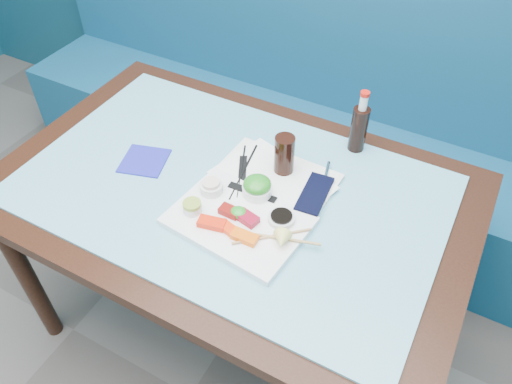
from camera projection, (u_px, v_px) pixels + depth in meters
The scene contains 34 objects.
booth_bench at pixel (327, 134), 2.26m from camera, with size 3.00×0.56×1.17m.
dining_table at pixel (231, 208), 1.53m from camera, with size 1.40×0.90×0.75m.
glass_top at pixel (230, 188), 1.47m from camera, with size 1.22×0.76×0.01m, color #63ADC6.
sashimi_plate at pixel (239, 221), 1.36m from camera, with size 0.36×0.26×0.02m, color white.
salmon_left at pixel (212, 223), 1.33m from camera, with size 0.07×0.04×0.02m, color red.
salmon_mid at pixel (229, 229), 1.31m from camera, with size 0.06×0.03×0.02m, color #FF340A.
salmon_right at pixel (245, 237), 1.29m from camera, with size 0.07×0.03×0.02m, color #FF610A.
tuna_left at pixel (230, 211), 1.36m from camera, with size 0.06×0.03×0.02m, color maroon.
tuna_right at pixel (247, 218), 1.34m from camera, with size 0.06×0.04×0.02m, color maroon.
seaweed_garnish at pixel (239, 212), 1.35m from camera, with size 0.05×0.04×0.03m, color #219021.
ramekin_wasabi at pixel (192, 208), 1.36m from camera, with size 0.05×0.05×0.02m, color white.
wasabi_fill at pixel (192, 204), 1.35m from camera, with size 0.05×0.05×0.01m, color #86A635.
ramekin_ginger at pixel (211, 188), 1.42m from camera, with size 0.07×0.07×0.03m, color silver.
ginger_fill at pixel (211, 183), 1.40m from camera, with size 0.05×0.05×0.01m, color beige.
soy_dish at pixel (281, 218), 1.34m from camera, with size 0.07×0.07×0.01m, color silver.
soy_fill at pixel (282, 216), 1.33m from camera, with size 0.06×0.06×0.01m, color black.
lemon_wedge at pixel (282, 240), 1.27m from camera, with size 0.05×0.05×0.04m, color #F7ED75.
chopstick_sleeve at pixel (252, 192), 1.42m from camera, with size 0.15×0.02×0.00m, color black.
wooden_chopstick_a at pixel (272, 236), 1.30m from camera, with size 0.01×0.01×0.21m, color #AB7D50.
wooden_chopstick_b at pixel (275, 238), 1.30m from camera, with size 0.01×0.01×0.24m, color tan.
serving_tray at pixel (272, 182), 1.47m from camera, with size 0.35×0.26×0.01m, color white.
paper_placemat at pixel (272, 180), 1.47m from camera, with size 0.33×0.23×0.00m, color white.
seaweed_bowl at pixel (257, 191), 1.41m from camera, with size 0.09×0.09×0.03m, color white.
seaweed_salad at pixel (257, 184), 1.39m from camera, with size 0.08×0.08×0.04m, color #21811D.
cola_glass at pixel (284, 155), 1.45m from camera, with size 0.06×0.06×0.12m, color black.
navy_pouch at pixel (314, 194), 1.42m from camera, with size 0.07×0.16×0.01m, color black.
fork at pixel (327, 172), 1.49m from camera, with size 0.01×0.01×0.09m, color silver.
black_chopstick_a at pixel (241, 171), 1.49m from camera, with size 0.01×0.01×0.23m, color black.
black_chopstick_b at pixel (244, 171), 1.49m from camera, with size 0.01×0.01×0.25m, color black.
tray_sleeve at pixel (242, 171), 1.49m from camera, with size 0.02×0.14×0.00m, color black.
cola_bottle_body at pixel (359, 129), 1.54m from camera, with size 0.05×0.05×0.15m, color black.
cola_bottle_neck at pixel (364, 103), 1.47m from camera, with size 0.03×0.03×0.05m, color white.
cola_bottle_cap at pixel (365, 94), 1.45m from camera, with size 0.03×0.03×0.01m, color red.
blue_napkin at pixel (144, 161), 1.54m from camera, with size 0.13×0.13×0.01m, color #1C1F9B.
Camera 1 is at (0.57, 0.56, 1.78)m, focal length 35.00 mm.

